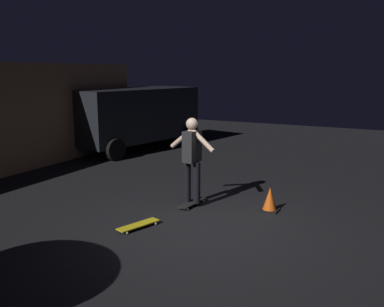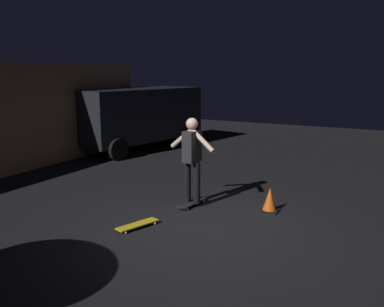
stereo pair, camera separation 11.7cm
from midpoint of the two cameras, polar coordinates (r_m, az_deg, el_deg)
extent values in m
plane|color=black|center=(7.03, 1.67, -10.39)|extent=(28.00, 28.00, 0.00)
cube|color=black|center=(14.04, -8.29, 5.50)|extent=(4.88, 2.77, 1.70)
cube|color=black|center=(15.65, -2.20, 7.50)|extent=(0.40, 1.73, 0.64)
cylinder|color=black|center=(16.06, -6.09, 3.24)|extent=(0.69, 0.35, 0.66)
cylinder|color=black|center=(14.75, -0.59, 2.57)|extent=(0.69, 0.35, 0.66)
cylinder|color=black|center=(13.82, -16.30, 1.50)|extent=(0.69, 0.35, 0.66)
cylinder|color=black|center=(12.27, -10.93, 0.54)|extent=(0.69, 0.35, 0.66)
cube|color=black|center=(8.13, -0.42, -6.85)|extent=(0.80, 0.27, 0.02)
sphere|color=silver|center=(8.42, 0.21, -6.44)|extent=(0.05, 0.05, 0.05)
sphere|color=silver|center=(8.34, 1.21, -6.63)|extent=(0.05, 0.05, 0.05)
sphere|color=silver|center=(7.95, -2.12, -7.56)|extent=(0.05, 0.05, 0.05)
sphere|color=silver|center=(7.86, -1.09, -7.78)|extent=(0.05, 0.05, 0.05)
cube|color=gold|center=(7.08, -7.96, -9.80)|extent=(0.80, 0.44, 0.02)
sphere|color=silver|center=(6.87, -9.57, -10.86)|extent=(0.05, 0.05, 0.05)
sphere|color=silver|center=(7.00, -10.38, -10.45)|extent=(0.05, 0.05, 0.05)
sphere|color=silver|center=(7.20, -5.59, -9.68)|extent=(0.05, 0.05, 0.05)
sphere|color=silver|center=(7.32, -6.44, -9.32)|extent=(0.05, 0.05, 0.05)
cylinder|color=black|center=(8.06, -1.08, -3.89)|extent=(0.14, 0.14, 0.82)
cylinder|color=black|center=(7.95, 0.25, -4.12)|extent=(0.14, 0.14, 0.82)
cube|color=#262628|center=(7.85, -0.43, 1.00)|extent=(0.40, 0.25, 0.60)
sphere|color=beige|center=(7.78, -0.43, 4.15)|extent=(0.23, 0.23, 0.23)
cylinder|color=beige|center=(7.94, -1.76, 2.22)|extent=(0.14, 0.55, 0.46)
cylinder|color=beige|center=(7.70, 0.95, 1.94)|extent=(0.14, 0.55, 0.46)
cube|color=black|center=(7.98, 10.32, -7.75)|extent=(0.34, 0.34, 0.03)
cone|color=#EA5914|center=(7.91, 10.38, -6.28)|extent=(0.28, 0.28, 0.46)
camera|label=1|loc=(0.06, -90.43, -0.09)|focal=38.27mm
camera|label=2|loc=(0.06, 89.57, 0.09)|focal=38.27mm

